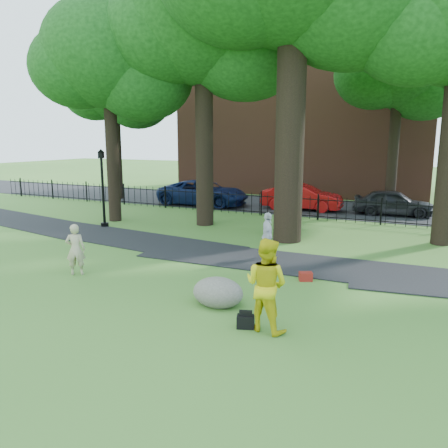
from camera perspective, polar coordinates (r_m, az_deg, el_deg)
The scene contains 16 objects.
ground at distance 11.37m, azimuth -2.62°, elevation -9.51°, with size 120.00×120.00×0.00m, color #3E6E26.
footpath at distance 14.44m, azimuth 8.30°, elevation -5.10°, with size 36.00×2.60×0.03m, color black.
street at distance 26.17m, azimuth 14.16°, elevation 1.98°, with size 80.00×7.00×0.02m, color black.
iron_fence at distance 22.22m, azimuth 12.15°, elevation 2.05°, with size 44.00×0.04×1.20m.
brick_building at distance 34.63m, azimuth 10.73°, elevation 14.23°, with size 18.00×8.00×12.00m, color brown.
tree_row at distance 18.80m, azimuth 12.01°, elevation 23.64°, with size 26.82×7.96×12.42m.
woman at distance 13.67m, azimuth -18.82°, elevation -3.17°, with size 0.56×0.37×1.54m, color tan.
man at distance 9.24m, azimuth 5.53°, elevation -7.90°, with size 0.97×0.76×2.00m, color yellow.
pedestrian at distance 14.70m, azimuth 5.69°, elevation -1.55°, with size 0.93×0.39×1.59m, color silver.
boulder at distance 10.74m, azimuth -0.80°, elevation -8.64°, with size 1.28×0.96×0.75m, color #665F55.
lamppost at distance 20.59m, azimuth -15.54°, elevation 4.40°, with size 0.35×0.35×3.55m.
backpack at distance 9.60m, azimuth 2.83°, elevation -12.62°, with size 0.37×0.23×0.28m, color black.
red_bag at distance 12.76m, azimuth 10.62°, elevation -6.76°, with size 0.37×0.23×0.25m, color maroon.
red_sedan at distance 25.17m, azimuth 10.14°, elevation 3.49°, with size 1.56×4.48×1.48m, color #AC0D0D.
navy_van at distance 26.51m, azimuth -2.72°, elevation 4.09°, with size 2.54×5.50×1.53m, color #0E1A46.
grey_car at distance 24.70m, azimuth 21.22°, elevation 2.63°, with size 1.61×4.00×1.36m, color black.
Camera 1 is at (5.05, -9.37, 4.00)m, focal length 35.00 mm.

